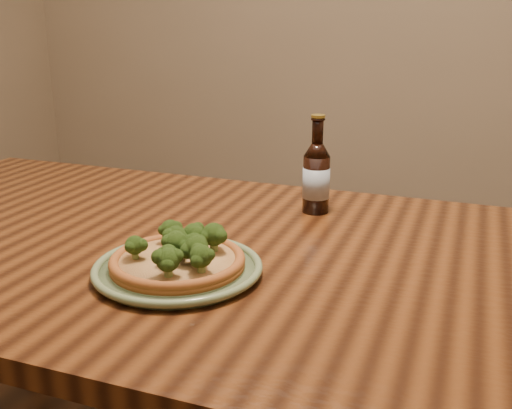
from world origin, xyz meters
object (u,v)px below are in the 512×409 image
(beer_bottle, at_px, (316,177))
(table, at_px, (174,283))
(plate, at_px, (178,268))
(pizza, at_px, (179,257))

(beer_bottle, bearing_deg, table, -131.92)
(plate, distance_m, beer_bottle, 0.43)
(table, xyz_separation_m, beer_bottle, (0.21, 0.27, 0.17))
(pizza, distance_m, beer_bottle, 0.43)
(plate, bearing_deg, table, 121.45)
(table, bearing_deg, plate, -58.55)
(plate, height_order, beer_bottle, beer_bottle)
(table, xyz_separation_m, plate, (0.09, -0.14, 0.10))
(plate, bearing_deg, beer_bottle, 72.37)
(plate, relative_size, beer_bottle, 1.33)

